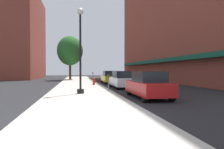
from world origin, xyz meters
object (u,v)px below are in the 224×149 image
Objects in this scene: parking_meter_far at (108,80)px; tree_near at (70,51)px; car_yellow at (110,77)px; fire_hydrant at (94,81)px; parking_meter_near at (93,76)px; car_red at (148,85)px; car_white at (122,80)px; lamppost at (80,49)px.

parking_meter_far is 21.22m from tree_near.
fire_hydrant is at bearing -121.13° from car_yellow.
fire_hydrant is at bearing -94.02° from parking_meter_near.
car_red is at bearing -83.55° from parking_meter_near.
car_yellow is at bearing 79.77° from parking_meter_far.
tree_near is 11.90m from car_yellow.
parking_meter_far is 0.30× the size of car_yellow.
parking_meter_far is 3.85m from car_red.
car_yellow is at bearing -57.91° from parking_meter_near.
tree_near is 18.21m from car_white.
car_red is 6.98m from car_white.
tree_near is at bearing 104.78° from car_red.
parking_meter_far is at bearing 122.56° from car_red.
parking_meter_near is 0.30× the size of car_yellow.
lamppost is 1.37× the size of car_red.
car_white is (1.95, 3.66, -0.14)m from parking_meter_far.
lamppost is 8.32m from fire_hydrant.
parking_meter_far reaches higher than fire_hydrant.
parking_meter_near is at bearing 102.81° from car_white.
parking_meter_near is 0.30× the size of car_red.
car_white is at bearing -72.36° from tree_near.
car_yellow is at bearing 71.00° from lamppost.
car_yellow is (0.00, 7.15, 0.00)m from car_white.
fire_hydrant is at bearing 94.44° from parking_meter_far.
lamppost is 5.24m from car_red.
parking_meter_near is 13.92m from parking_meter_far.
car_white reaches higher than parking_meter_near.
lamppost is 12.81m from car_yellow.
car_white is at bearing -50.16° from fire_hydrant.
parking_meter_near is at bearing 85.98° from fire_hydrant.
car_white is (2.46, -2.95, 0.29)m from fire_hydrant.
lamppost is at bearing -128.73° from car_white.
parking_meter_far is 0.30× the size of car_white.
lamppost is 0.78× the size of tree_near.
tree_near is (-3.41, 6.60, 4.18)m from parking_meter_near.
tree_near reaches higher than fire_hydrant.
parking_meter_near is at bearing 90.00° from parking_meter_far.
car_red is at bearing -76.07° from fire_hydrant.
fire_hydrant is 10.24m from car_red.
tree_near reaches higher than car_red.
car_white is 1.00× the size of car_yellow.
fire_hydrant is 0.60× the size of parking_meter_far.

